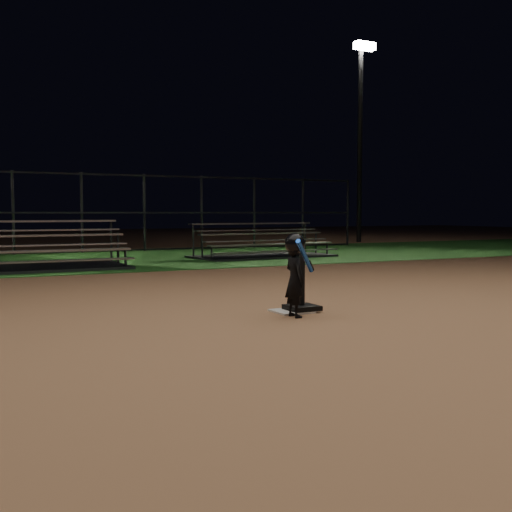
{
  "coord_description": "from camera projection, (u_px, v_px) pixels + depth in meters",
  "views": [
    {
      "loc": [
        -3.93,
        -6.78,
        1.26
      ],
      "look_at": [
        0.0,
        1.0,
        0.65
      ],
      "focal_mm": 43.83,
      "sensor_mm": 36.0,
      "label": 1
    }
  ],
  "objects": [
    {
      "name": "ground",
      "position": [
        292.0,
        312.0,
        7.89
      ],
      "size": [
        80.0,
        80.0,
        0.0
      ],
      "primitive_type": "plane",
      "color": "#A8724C",
      "rests_on": "ground"
    },
    {
      "name": "grass_strip",
      "position": [
        105.0,
        259.0,
        16.79
      ],
      "size": [
        60.0,
        8.0,
        0.01
      ],
      "primitive_type": "cube",
      "color": "#1D4F19",
      "rests_on": "ground"
    },
    {
      "name": "home_plate",
      "position": [
        292.0,
        311.0,
        7.89
      ],
      "size": [
        0.45,
        0.45,
        0.02
      ],
      "primitive_type": "cube",
      "color": "beige",
      "rests_on": "ground"
    },
    {
      "name": "batting_tee",
      "position": [
        302.0,
        299.0,
        7.91
      ],
      "size": [
        0.38,
        0.38,
        0.75
      ],
      "color": "black",
      "rests_on": "home_plate"
    },
    {
      "name": "child_batter",
      "position": [
        295.0,
        273.0,
        7.48
      ],
      "size": [
        0.48,
        0.53,
        1.01
      ],
      "rotation": [
        0.0,
        0.0,
        1.58
      ],
      "color": "black",
      "rests_on": "ground"
    },
    {
      "name": "bleacher_left",
      "position": [
        23.0,
        260.0,
        13.61
      ],
      "size": [
        4.45,
        2.23,
        1.08
      ],
      "rotation": [
        0.0,
        0.0,
        0.02
      ],
      "color": "#BAB9BF",
      "rests_on": "ground"
    },
    {
      "name": "bleacher_right",
      "position": [
        263.0,
        250.0,
        17.51
      ],
      "size": [
        4.05,
        2.21,
        0.96
      ],
      "rotation": [
        0.0,
        0.0,
        0.08
      ],
      "color": "#A6A6AB",
      "rests_on": "ground"
    },
    {
      "name": "backstop_fence",
      "position": [
        82.0,
        213.0,
        19.38
      ],
      "size": [
        20.08,
        0.08,
        2.5
      ],
      "color": "#38383D",
      "rests_on": "ground"
    },
    {
      "name": "light_pole_right",
      "position": [
        361.0,
        125.0,
        26.25
      ],
      "size": [
        0.9,
        0.53,
        8.3
      ],
      "color": "#2D2D30",
      "rests_on": "ground"
    }
  ]
}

